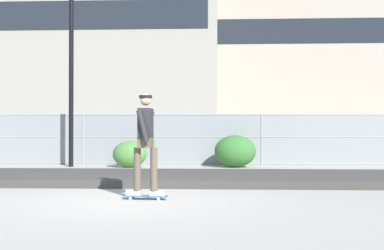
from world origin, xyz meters
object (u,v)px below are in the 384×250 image
(skateboard, at_px, (145,196))
(parked_car_mid, at_px, (173,140))
(street_lamp, at_px, (71,32))
(shrub_center, at_px, (235,151))
(shrub_left, at_px, (130,154))
(parked_car_near, at_px, (46,140))
(skater, at_px, (146,137))

(skateboard, xyz_separation_m, parked_car_mid, (-0.51, 11.43, 0.78))
(street_lamp, height_order, shrub_center, street_lamp)
(skateboard, height_order, shrub_center, shrub_center)
(street_lamp, relative_size, shrub_center, 5.41)
(shrub_center, bearing_deg, shrub_left, -176.71)
(parked_car_near, height_order, shrub_left, parked_car_near)
(parked_car_near, distance_m, parked_car_mid, 5.50)
(skater, relative_size, shrub_center, 1.32)
(skateboard, height_order, parked_car_near, parked_car_near)
(skateboard, distance_m, parked_car_near, 13.01)
(street_lamp, bearing_deg, skater, -64.01)
(skateboard, distance_m, shrub_center, 7.85)
(shrub_center, bearing_deg, skateboard, -104.49)
(skater, relative_size, parked_car_mid, 0.42)
(parked_car_near, bearing_deg, shrub_left, -43.23)
(street_lamp, xyz_separation_m, shrub_center, (5.66, -0.00, -4.13))
(street_lamp, distance_m, parked_car_near, 5.95)
(skater, height_order, street_lamp, street_lamp)
(street_lamp, xyz_separation_m, parked_car_mid, (3.19, 3.84, -3.84))
(shrub_left, bearing_deg, parked_car_mid, 74.70)
(shrub_left, relative_size, shrub_center, 0.82)
(parked_car_mid, bearing_deg, shrub_center, -57.23)
(parked_car_mid, bearing_deg, street_lamp, -129.70)
(parked_car_near, height_order, shrub_center, parked_car_near)
(parked_car_near, xyz_separation_m, shrub_center, (7.97, -3.92, -0.29))
(shrub_left, bearing_deg, parked_car_near, 136.77)
(parked_car_near, distance_m, shrub_center, 8.89)
(shrub_left, bearing_deg, skater, -77.63)
(skater, bearing_deg, street_lamp, 115.99)
(shrub_left, bearing_deg, shrub_center, 3.29)
(parked_car_mid, bearing_deg, shrub_left, -105.30)
(skater, distance_m, parked_car_mid, 11.44)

